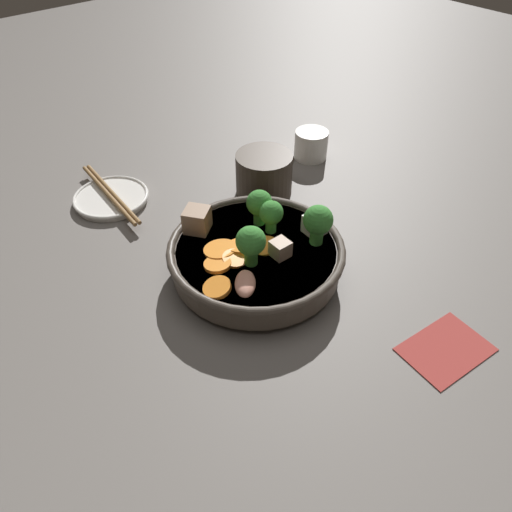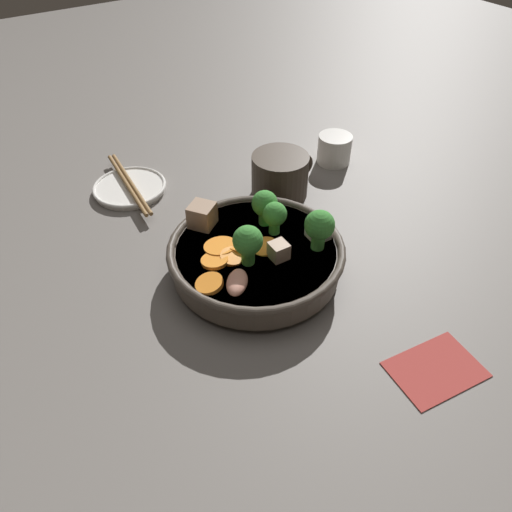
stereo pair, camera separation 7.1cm
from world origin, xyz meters
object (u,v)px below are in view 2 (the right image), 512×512
(tea_cup, at_px, (334,149))
(chopsticks_pair, at_px, (129,183))
(dark_mug, at_px, (280,175))
(stirfry_bowl, at_px, (257,253))
(side_saucer, at_px, (130,188))

(tea_cup, relative_size, chopsticks_pair, 0.30)
(tea_cup, distance_m, dark_mug, 0.15)
(dark_mug, bearing_deg, chopsticks_pair, 145.01)
(stirfry_bowl, distance_m, dark_mug, 0.21)
(dark_mug, bearing_deg, side_saucer, 145.01)
(side_saucer, distance_m, tea_cup, 0.39)
(side_saucer, relative_size, tea_cup, 2.02)
(stirfry_bowl, distance_m, chopsticks_pair, 0.31)
(dark_mug, bearing_deg, stirfry_bowl, -134.66)
(side_saucer, xyz_separation_m, tea_cup, (0.37, -0.12, 0.02))
(stirfry_bowl, relative_size, side_saucer, 1.95)
(stirfry_bowl, bearing_deg, chopsticks_pair, 103.60)
(tea_cup, bearing_deg, dark_mug, -167.61)
(tea_cup, height_order, chopsticks_pair, tea_cup)
(side_saucer, xyz_separation_m, chopsticks_pair, (0.00, 0.00, 0.01))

